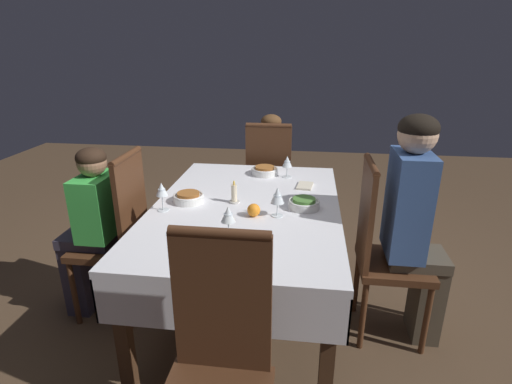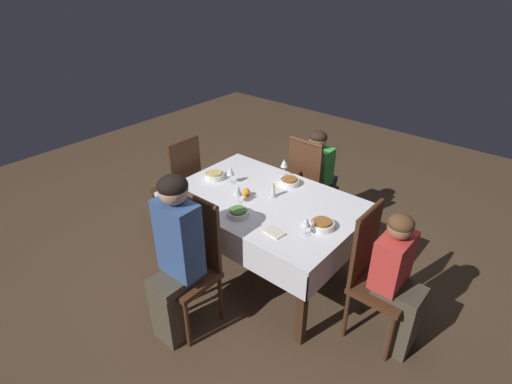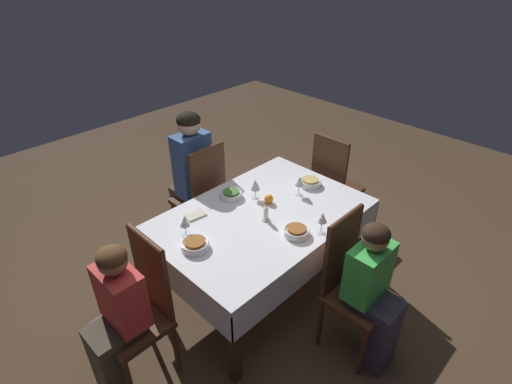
{
  "view_description": "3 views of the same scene",
  "coord_description": "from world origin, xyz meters",
  "px_view_note": "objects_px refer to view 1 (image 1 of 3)",
  "views": [
    {
      "loc": [
        -2.02,
        -0.32,
        1.57
      ],
      "look_at": [
        -0.1,
        -0.07,
        0.84
      ],
      "focal_mm": 28.0,
      "sensor_mm": 36.0,
      "label": 1
    },
    {
      "loc": [
        1.71,
        -2.15,
        2.37
      ],
      "look_at": [
        -0.02,
        -0.09,
        0.82
      ],
      "focal_mm": 28.0,
      "sensor_mm": 36.0,
      "label": 2
    },
    {
      "loc": [
        1.69,
        1.61,
        2.38
      ],
      "look_at": [
        -0.02,
        -0.07,
        0.87
      ],
      "focal_mm": 28.0,
      "sensor_mm": 36.0,
      "label": 3
    }
  ],
  "objects_px": {
    "person_adult_denim": "(415,220)",
    "wine_glass_north": "(162,190)",
    "chair_east": "(269,180)",
    "bowl_south": "(304,203)",
    "napkin_red_folded": "(305,186)",
    "wine_glass_east": "(287,162)",
    "dining_table": "(246,218)",
    "person_child_green": "(91,225)",
    "orange_fruit": "(254,210)",
    "bowl_east": "(265,170)",
    "wine_glass_south": "(278,196)",
    "chair_north": "(119,231)",
    "chair_west": "(218,367)",
    "candle_centerpiece": "(234,195)",
    "bowl_north": "(188,197)",
    "chair_south": "(382,247)",
    "bowl_west": "(225,250)",
    "wine_glass_west": "(228,215)",
    "person_child_red": "(271,170)"
  },
  "relations": [
    {
      "from": "chair_west",
      "to": "bowl_east",
      "type": "height_order",
      "value": "chair_west"
    },
    {
      "from": "wine_glass_east",
      "to": "wine_glass_north",
      "type": "distance_m",
      "value": 0.9
    },
    {
      "from": "person_child_red",
      "to": "bowl_east",
      "type": "height_order",
      "value": "person_child_red"
    },
    {
      "from": "person_adult_denim",
      "to": "chair_west",
      "type": "bearing_deg",
      "value": 138.34
    },
    {
      "from": "chair_west",
      "to": "napkin_red_folded",
      "type": "relative_size",
      "value": 6.64
    },
    {
      "from": "person_child_red",
      "to": "wine_glass_south",
      "type": "bearing_deg",
      "value": 96.61
    },
    {
      "from": "chair_east",
      "to": "bowl_north",
      "type": "distance_m",
      "value": 1.07
    },
    {
      "from": "person_adult_denim",
      "to": "bowl_west",
      "type": "xyz_separation_m",
      "value": [
        -0.52,
        0.9,
        0.04
      ]
    },
    {
      "from": "chair_east",
      "to": "napkin_red_folded",
      "type": "height_order",
      "value": "chair_east"
    },
    {
      "from": "chair_east",
      "to": "bowl_south",
      "type": "height_order",
      "value": "chair_east"
    },
    {
      "from": "bowl_east",
      "to": "chair_east",
      "type": "bearing_deg",
      "value": 1.15
    },
    {
      "from": "napkin_red_folded",
      "to": "orange_fruit",
      "type": "bearing_deg",
      "value": 152.27
    },
    {
      "from": "chair_east",
      "to": "bowl_south",
      "type": "relative_size",
      "value": 5.91
    },
    {
      "from": "dining_table",
      "to": "napkin_red_folded",
      "type": "distance_m",
      "value": 0.48
    },
    {
      "from": "chair_north",
      "to": "orange_fruit",
      "type": "distance_m",
      "value": 0.84
    },
    {
      "from": "bowl_south",
      "to": "napkin_red_folded",
      "type": "relative_size",
      "value": 1.12
    },
    {
      "from": "wine_glass_east",
      "to": "napkin_red_folded",
      "type": "distance_m",
      "value": 0.23
    },
    {
      "from": "candle_centerpiece",
      "to": "napkin_red_folded",
      "type": "xyz_separation_m",
      "value": [
        0.32,
        -0.39,
        -0.04
      ]
    },
    {
      "from": "chair_east",
      "to": "wine_glass_north",
      "type": "height_order",
      "value": "chair_east"
    },
    {
      "from": "chair_west",
      "to": "person_child_red",
      "type": "height_order",
      "value": "person_child_red"
    },
    {
      "from": "chair_south",
      "to": "person_adult_denim",
      "type": "bearing_deg",
      "value": -90.0
    },
    {
      "from": "chair_north",
      "to": "bowl_east",
      "type": "xyz_separation_m",
      "value": [
        0.62,
        -0.79,
        0.21
      ]
    },
    {
      "from": "wine_glass_south",
      "to": "candle_centerpiece",
      "type": "height_order",
      "value": "wine_glass_south"
    },
    {
      "from": "chair_south",
      "to": "bowl_north",
      "type": "bearing_deg",
      "value": 87.24
    },
    {
      "from": "bowl_north",
      "to": "napkin_red_folded",
      "type": "height_order",
      "value": "bowl_north"
    },
    {
      "from": "chair_west",
      "to": "candle_centerpiece",
      "type": "xyz_separation_m",
      "value": [
        1.02,
        0.12,
        0.23
      ]
    },
    {
      "from": "chair_east",
      "to": "napkin_red_folded",
      "type": "relative_size",
      "value": 6.64
    },
    {
      "from": "chair_north",
      "to": "person_child_red",
      "type": "height_order",
      "value": "person_child_red"
    },
    {
      "from": "chair_west",
      "to": "candle_centerpiece",
      "type": "relative_size",
      "value": 7.78
    },
    {
      "from": "chair_west",
      "to": "orange_fruit",
      "type": "relative_size",
      "value": 14.88
    },
    {
      "from": "dining_table",
      "to": "person_child_green",
      "type": "relative_size",
      "value": 1.47
    },
    {
      "from": "person_child_green",
      "to": "bowl_north",
      "type": "height_order",
      "value": "person_child_green"
    },
    {
      "from": "person_child_green",
      "to": "orange_fruit",
      "type": "bearing_deg",
      "value": 84.69
    },
    {
      "from": "person_adult_denim",
      "to": "candle_centerpiece",
      "type": "relative_size",
      "value": 9.63
    },
    {
      "from": "wine_glass_south",
      "to": "bowl_east",
      "type": "relative_size",
      "value": 0.87
    },
    {
      "from": "bowl_south",
      "to": "bowl_east",
      "type": "distance_m",
      "value": 0.63
    },
    {
      "from": "person_adult_denim",
      "to": "wine_glass_north",
      "type": "bearing_deg",
      "value": 93.64
    },
    {
      "from": "wine_glass_south",
      "to": "wine_glass_west",
      "type": "bearing_deg",
      "value": 142.84
    },
    {
      "from": "bowl_north",
      "to": "person_child_red",
      "type": "bearing_deg",
      "value": -17.54
    },
    {
      "from": "person_child_red",
      "to": "bowl_south",
      "type": "bearing_deg",
      "value": 103.74
    },
    {
      "from": "bowl_north",
      "to": "wine_glass_north",
      "type": "height_order",
      "value": "wine_glass_north"
    },
    {
      "from": "dining_table",
      "to": "person_adult_denim",
      "type": "bearing_deg",
      "value": -92.98
    },
    {
      "from": "bowl_east",
      "to": "wine_glass_east",
      "type": "xyz_separation_m",
      "value": [
        -0.04,
        -0.15,
        0.08
      ]
    },
    {
      "from": "candle_centerpiece",
      "to": "person_child_green",
      "type": "bearing_deg",
      "value": 95.61
    },
    {
      "from": "chair_north",
      "to": "bowl_east",
      "type": "height_order",
      "value": "chair_north"
    },
    {
      "from": "chair_east",
      "to": "wine_glass_west",
      "type": "relative_size",
      "value": 6.56
    },
    {
      "from": "wine_glass_east",
      "to": "napkin_red_folded",
      "type": "relative_size",
      "value": 0.95
    },
    {
      "from": "wine_glass_south",
      "to": "candle_centerpiece",
      "type": "relative_size",
      "value": 1.22
    },
    {
      "from": "wine_glass_east",
      "to": "candle_centerpiece",
      "type": "distance_m",
      "value": 0.56
    },
    {
      "from": "wine_glass_south",
      "to": "dining_table",
      "type": "bearing_deg",
      "value": 55.49
    }
  ]
}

